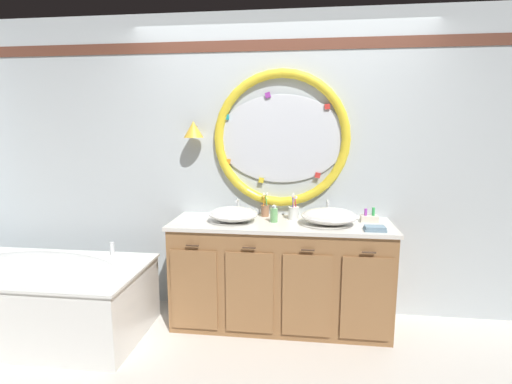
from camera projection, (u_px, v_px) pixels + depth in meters
name	position (u px, v px, depth m)	size (l,w,h in m)	color
ground_plane	(273.00, 340.00, 3.00)	(14.00, 14.00, 0.00)	silver
back_wall_assembly	(279.00, 165.00, 3.34)	(6.40, 0.26, 2.60)	silver
vanity_counter	(280.00, 273.00, 3.18)	(1.80, 0.59, 0.88)	olive
bathtub	(37.00, 293.00, 3.04)	(1.73, 0.86, 0.67)	white
sink_basin_left	(233.00, 214.00, 3.12)	(0.40, 0.40, 0.12)	white
sink_basin_right	(329.00, 216.00, 3.03)	(0.45, 0.45, 0.13)	white
faucet_set_left	(238.00, 209.00, 3.34)	(0.24, 0.12, 0.15)	silver
faucet_set_right	(328.00, 211.00, 3.24)	(0.24, 0.13, 0.16)	silver
toothbrush_holder_left	(265.00, 210.00, 3.31)	(0.08, 0.08, 0.21)	#996647
toothbrush_holder_right	(294.00, 212.00, 3.20)	(0.09, 0.09, 0.22)	white
soap_dispenser	(274.00, 214.00, 3.11)	(0.06, 0.07, 0.15)	#6BAD66
folded_hand_towel	(375.00, 228.00, 2.85)	(0.16, 0.11, 0.04)	#7593A8
toiletry_basket	(369.00, 218.00, 3.13)	(0.14, 0.10, 0.12)	beige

